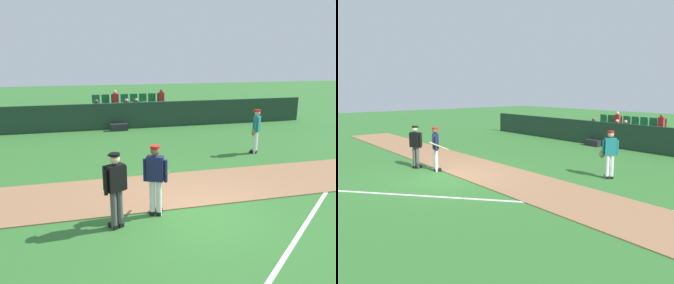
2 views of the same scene
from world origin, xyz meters
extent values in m
plane|color=#33702D|center=(0.00, 0.00, 0.00)|extent=(80.00, 80.00, 0.00)
cube|color=#9E704C|center=(0.00, 1.64, 0.01)|extent=(28.00, 2.62, 0.03)
cube|color=white|center=(3.00, -0.50, 0.01)|extent=(9.20, 7.86, 0.01)
cube|color=#1E3828|center=(0.00, 10.53, 0.70)|extent=(20.00, 0.16, 1.39)
cube|color=slate|center=(0.00, 11.98, 0.15)|extent=(5.00, 2.10, 0.30)
cube|color=slate|center=(0.00, 11.55, 0.50)|extent=(4.90, 0.85, 0.40)
cube|color=#1E6B38|center=(-1.93, 11.45, 0.75)|extent=(0.44, 0.40, 0.08)
cube|color=#1E6B38|center=(-1.93, 11.67, 1.00)|extent=(0.44, 0.08, 0.50)
cube|color=#263F99|center=(-1.93, 11.50, 1.05)|extent=(0.32, 0.22, 0.52)
sphere|color=brown|center=(-1.93, 11.50, 1.40)|extent=(0.20, 0.20, 0.20)
cube|color=#1E6B38|center=(-1.38, 11.45, 0.75)|extent=(0.44, 0.40, 0.08)
cube|color=#1E6B38|center=(-1.38, 11.67, 1.00)|extent=(0.44, 0.08, 0.50)
cube|color=#1E6B38|center=(-0.83, 11.45, 0.75)|extent=(0.44, 0.40, 0.08)
cube|color=#1E6B38|center=(-0.83, 11.67, 1.00)|extent=(0.44, 0.08, 0.50)
cube|color=#1E6B38|center=(-0.27, 11.45, 0.75)|extent=(0.44, 0.40, 0.08)
cube|color=#1E6B38|center=(-0.27, 11.67, 1.00)|extent=(0.44, 0.08, 0.50)
cube|color=black|center=(-0.27, 11.50, 1.05)|extent=(0.32, 0.22, 0.52)
sphere|color=beige|center=(-0.27, 11.50, 1.40)|extent=(0.20, 0.20, 0.20)
cube|color=#1E6B38|center=(0.27, 11.45, 0.75)|extent=(0.44, 0.40, 0.08)
cube|color=#1E6B38|center=(0.27, 11.67, 1.00)|extent=(0.44, 0.08, 0.50)
cube|color=black|center=(0.27, 11.50, 1.05)|extent=(0.32, 0.22, 0.52)
sphere|color=tan|center=(0.27, 11.50, 1.40)|extent=(0.20, 0.20, 0.20)
cube|color=#1E6B38|center=(0.83, 11.45, 0.75)|extent=(0.44, 0.40, 0.08)
cube|color=#1E6B38|center=(0.83, 11.67, 1.00)|extent=(0.44, 0.08, 0.50)
cube|color=#1E6B38|center=(1.38, 11.45, 0.75)|extent=(0.44, 0.40, 0.08)
cube|color=#1E6B38|center=(1.38, 11.67, 1.00)|extent=(0.44, 0.08, 0.50)
cube|color=#1E6B38|center=(1.92, 11.45, 0.75)|extent=(0.44, 0.40, 0.08)
cube|color=#1E6B38|center=(1.92, 11.67, 1.00)|extent=(0.44, 0.08, 0.50)
cube|color=slate|center=(0.00, 12.40, 0.90)|extent=(4.90, 0.85, 0.40)
cube|color=#1E6B38|center=(-1.93, 12.30, 1.15)|extent=(0.44, 0.40, 0.08)
cube|color=#1E6B38|center=(-1.93, 12.52, 1.40)|extent=(0.44, 0.08, 0.50)
cube|color=#1E6B38|center=(-1.38, 12.30, 1.15)|extent=(0.44, 0.40, 0.08)
cube|color=#1E6B38|center=(-1.38, 12.52, 1.40)|extent=(0.44, 0.08, 0.50)
cube|color=#1E6B38|center=(-0.83, 12.30, 1.15)|extent=(0.44, 0.40, 0.08)
cube|color=#1E6B38|center=(-0.83, 12.52, 1.40)|extent=(0.44, 0.08, 0.50)
cube|color=red|center=(-0.83, 12.35, 1.45)|extent=(0.32, 0.22, 0.52)
sphere|color=beige|center=(-0.83, 12.35, 1.80)|extent=(0.20, 0.20, 0.20)
cube|color=#1E6B38|center=(-0.27, 12.30, 1.15)|extent=(0.44, 0.40, 0.08)
cube|color=#1E6B38|center=(-0.27, 12.52, 1.40)|extent=(0.44, 0.08, 0.50)
cube|color=#1E6B38|center=(0.27, 12.30, 1.15)|extent=(0.44, 0.40, 0.08)
cube|color=#1E6B38|center=(0.27, 12.52, 1.40)|extent=(0.44, 0.08, 0.50)
cube|color=#1E6B38|center=(0.83, 12.30, 1.15)|extent=(0.44, 0.40, 0.08)
cube|color=#1E6B38|center=(0.83, 12.52, 1.40)|extent=(0.44, 0.08, 0.50)
cube|color=#1E6B38|center=(1.38, 12.30, 1.15)|extent=(0.44, 0.40, 0.08)
cube|color=#1E6B38|center=(1.38, 12.52, 1.40)|extent=(0.44, 0.08, 0.50)
cube|color=#1E6B38|center=(1.92, 12.30, 1.15)|extent=(0.44, 0.40, 0.08)
cube|color=#1E6B38|center=(1.92, 12.52, 1.40)|extent=(0.44, 0.08, 0.50)
cube|color=red|center=(1.92, 12.35, 1.45)|extent=(0.32, 0.22, 0.52)
sphere|color=brown|center=(1.92, 12.35, 1.80)|extent=(0.20, 0.20, 0.20)
cylinder|color=white|center=(-1.09, 0.21, 0.45)|extent=(0.14, 0.14, 0.90)
cylinder|color=white|center=(-0.94, 0.15, 0.45)|extent=(0.14, 0.14, 0.90)
cube|color=black|center=(-1.07, 0.26, 0.05)|extent=(0.21, 0.29, 0.10)
cube|color=black|center=(-0.92, 0.20, 0.05)|extent=(0.21, 0.29, 0.10)
cube|color=#191E47|center=(-1.02, 0.18, 1.20)|extent=(0.45, 0.36, 0.60)
cylinder|color=#191E47|center=(-1.25, 0.27, 1.15)|extent=(0.09, 0.09, 0.55)
cylinder|color=#191E47|center=(-0.79, 0.08, 1.15)|extent=(0.09, 0.09, 0.55)
sphere|color=brown|center=(-1.02, 0.18, 1.63)|extent=(0.22, 0.22, 0.22)
cylinder|color=#B21919|center=(-1.02, 0.18, 1.73)|extent=(0.23, 0.23, 0.06)
cube|color=#B21919|center=(-0.98, 0.27, 1.70)|extent=(0.21, 0.18, 0.02)
cylinder|color=tan|center=(-0.75, 0.17, 1.05)|extent=(0.13, 0.80, 0.41)
cylinder|color=#4C4C4C|center=(-2.06, -0.27, 0.45)|extent=(0.14, 0.14, 0.90)
cylinder|color=#4C4C4C|center=(-1.92, -0.19, 0.45)|extent=(0.14, 0.14, 0.90)
cube|color=black|center=(-2.09, -0.21, 0.05)|extent=(0.23, 0.29, 0.10)
cube|color=black|center=(-1.95, -0.14, 0.05)|extent=(0.23, 0.29, 0.10)
cube|color=black|center=(-1.99, -0.23, 1.20)|extent=(0.46, 0.38, 0.60)
cylinder|color=black|center=(-2.21, -0.34, 1.15)|extent=(0.09, 0.09, 0.55)
cylinder|color=black|center=(-1.77, -0.12, 1.15)|extent=(0.09, 0.09, 0.55)
sphere|color=beige|center=(-1.99, -0.23, 1.63)|extent=(0.22, 0.22, 0.22)
cylinder|color=black|center=(-1.99, -0.23, 1.73)|extent=(0.23, 0.23, 0.06)
cube|color=black|center=(-2.04, -0.14, 1.70)|extent=(0.21, 0.19, 0.02)
cube|color=black|center=(-2.05, -0.11, 1.20)|extent=(0.43, 0.27, 0.56)
cylinder|color=white|center=(3.95, 4.47, 0.45)|extent=(0.14, 0.14, 0.90)
cylinder|color=white|center=(4.05, 4.59, 0.45)|extent=(0.14, 0.14, 0.90)
cube|color=black|center=(3.90, 4.51, 0.05)|extent=(0.27, 0.26, 0.10)
cube|color=black|center=(4.01, 4.63, 0.05)|extent=(0.27, 0.26, 0.10)
cube|color=#197075|center=(4.00, 4.53, 1.20)|extent=(0.43, 0.44, 0.60)
cylinder|color=#197075|center=(3.83, 4.34, 1.15)|extent=(0.09, 0.09, 0.55)
cylinder|color=#197075|center=(4.17, 4.71, 1.15)|extent=(0.09, 0.09, 0.55)
sphere|color=tan|center=(4.00, 4.53, 1.63)|extent=(0.22, 0.22, 0.22)
cylinder|color=#B21919|center=(4.00, 4.53, 1.73)|extent=(0.23, 0.23, 0.06)
cube|color=#B21919|center=(3.93, 4.59, 1.70)|extent=(0.21, 0.21, 0.02)
ellipsoid|color=brown|center=(3.78, 4.36, 0.90)|extent=(0.22, 0.23, 0.28)
cube|color=#232328|center=(-0.88, 10.08, 0.18)|extent=(0.90, 0.36, 0.36)
camera|label=1|loc=(-2.53, -7.12, 3.76)|focal=35.53mm
camera|label=2|loc=(11.01, -5.98, 3.22)|focal=36.38mm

